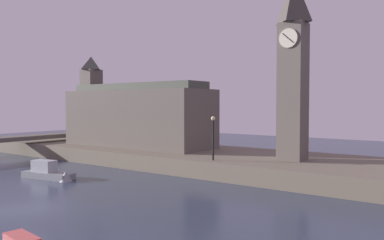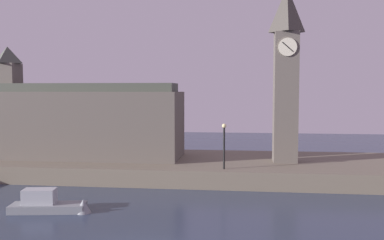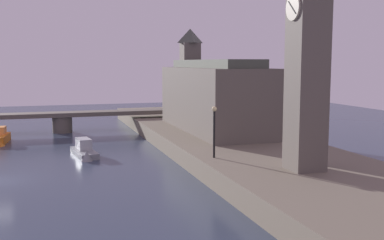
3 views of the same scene
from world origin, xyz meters
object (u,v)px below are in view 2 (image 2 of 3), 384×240
Objects in this scene: clock_tower at (286,72)px; streetlamp at (224,141)px; parliament_hall at (83,121)px; boat_cruiser_grey at (56,205)px.

clock_tower reaches higher than streetlamp.
parliament_hall is at bearing 160.82° from streetlamp.
clock_tower is 19.62m from parliament_hall.
parliament_hall reaches higher than streetlamp.
parliament_hall is 4.86× the size of streetlamp.
clock_tower is at bearing 38.50° from streetlamp.
parliament_hall reaches higher than boat_cruiser_grey.
streetlamp is 13.88m from boat_cruiser_grey.
boat_cruiser_grey is at bearing -76.38° from parliament_hall.
streetlamp is (-5.29, -4.21, -5.73)m from clock_tower.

